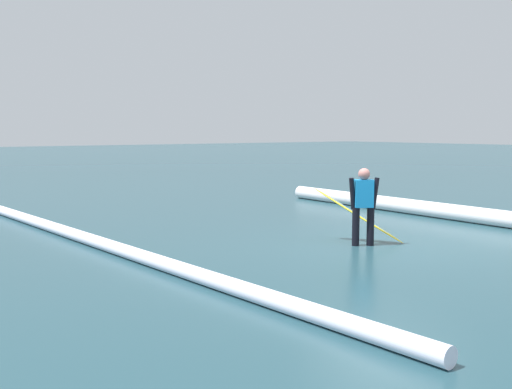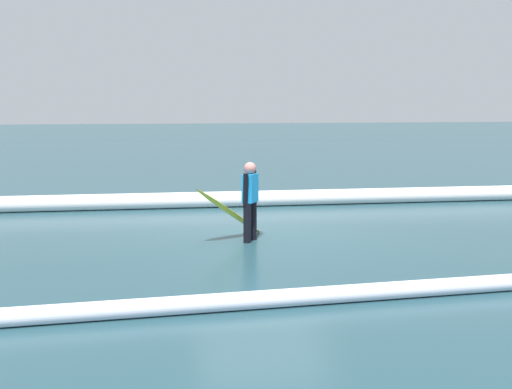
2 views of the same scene
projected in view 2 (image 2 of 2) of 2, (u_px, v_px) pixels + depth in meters
ground_plane at (263, 237)px, 12.50m from camera, size 147.35×147.35×0.00m
surfer at (250, 197)px, 12.02m from camera, size 0.35×0.54×1.46m
surfboard at (230, 212)px, 12.21m from camera, size 1.51×1.34×1.07m
wave_crest_foreground at (338, 197)px, 16.57m from camera, size 19.38×0.85×0.38m
wave_crest_midground at (82, 312)px, 7.63m from camera, size 14.62×0.94×0.23m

